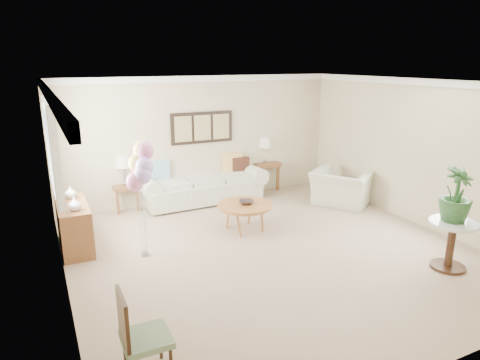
{
  "coord_description": "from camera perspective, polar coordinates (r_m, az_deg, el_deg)",
  "views": [
    {
      "loc": [
        -3.16,
        -5.33,
        2.9
      ],
      "look_at": [
        -0.27,
        0.6,
        1.05
      ],
      "focal_mm": 32.0,
      "sensor_mm": 36.0,
      "label": 1
    }
  ],
  "objects": [
    {
      "name": "vase_white",
      "position": [
        6.82,
        -21.19,
        -3.0
      ],
      "size": [
        0.19,
        0.19,
        0.2
      ],
      "primitive_type": "imported",
      "rotation": [
        0.0,
        0.0,
        -0.01
      ],
      "color": "white",
      "rests_on": "credenza"
    },
    {
      "name": "lamp_left",
      "position": [
        8.64,
        -15.29,
        2.29
      ],
      "size": [
        0.33,
        0.33,
        0.59
      ],
      "color": "gray",
      "rests_on": "end_table_left"
    },
    {
      "name": "vase_sage",
      "position": [
        7.45,
        -21.67,
        -1.55
      ],
      "size": [
        0.25,
        0.25,
        0.19
      ],
      "primitive_type": "imported",
      "rotation": [
        0.0,
        0.0,
        -0.42
      ],
      "color": "beige",
      "rests_on": "credenza"
    },
    {
      "name": "potted_plant",
      "position": [
        6.65,
        26.9,
        -1.71
      ],
      "size": [
        0.48,
        0.48,
        0.79
      ],
      "primitive_type": "imported",
      "rotation": [
        0.0,
        0.0,
        0.1
      ],
      "color": "#214D1F",
      "rests_on": "side_table"
    },
    {
      "name": "room_shell",
      "position": [
        6.35,
        3.35,
        4.07
      ],
      "size": [
        6.04,
        6.04,
        2.6
      ],
      "color": "beige",
      "rests_on": "ground"
    },
    {
      "name": "coffee_table",
      "position": [
        7.47,
        0.64,
        -3.51
      ],
      "size": [
        0.96,
        0.96,
        0.48
      ],
      "color": "#A97D3C",
      "rests_on": "ground"
    },
    {
      "name": "accent_chair",
      "position": [
        4.29,
        -13.37,
        -19.33
      ],
      "size": [
        0.44,
        0.44,
        0.9
      ],
      "color": "gray",
      "rests_on": "ground"
    },
    {
      "name": "wall_art_triptych",
      "position": [
        8.98,
        -5.07,
        6.97
      ],
      "size": [
        1.35,
        0.06,
        0.65
      ],
      "color": "black",
      "rests_on": "ground"
    },
    {
      "name": "decor_bowl",
      "position": [
        7.45,
        0.83,
        -2.98
      ],
      "size": [
        0.34,
        0.34,
        0.06
      ],
      "primitive_type": "imported",
      "rotation": [
        0.0,
        0.0,
        -0.38
      ],
      "color": "#2E2621",
      "rests_on": "coffee_table"
    },
    {
      "name": "armchair",
      "position": [
        9.07,
        13.37,
        -1.01
      ],
      "size": [
        1.41,
        1.45,
        0.72
      ],
      "primitive_type": "imported",
      "rotation": [
        0.0,
        0.0,
        2.12
      ],
      "color": "silver",
      "rests_on": "ground"
    },
    {
      "name": "balloon_cluster",
      "position": [
        6.39,
        -13.08,
        1.94
      ],
      "size": [
        0.45,
        0.44,
        1.77
      ],
      "color": "gray",
      "rests_on": "ground"
    },
    {
      "name": "ground_plane",
      "position": [
        6.84,
        4.33,
        -9.46
      ],
      "size": [
        6.0,
        6.0,
        0.0
      ],
      "primitive_type": "plane",
      "color": "tan"
    },
    {
      "name": "end_table_left",
      "position": [
        8.77,
        -15.04,
        -1.11
      ],
      "size": [
        0.49,
        0.45,
        0.53
      ],
      "color": "brown",
      "rests_on": "ground"
    },
    {
      "name": "sofa",
      "position": [
        9.12,
        -5.24,
        -0.36
      ],
      "size": [
        2.71,
        1.07,
        0.99
      ],
      "color": "silver",
      "rests_on": "ground"
    },
    {
      "name": "side_table",
      "position": [
        6.8,
        26.45,
        -6.39
      ],
      "size": [
        0.66,
        0.66,
        0.72
      ],
      "color": "silver",
      "rests_on": "ground"
    },
    {
      "name": "end_table_right",
      "position": [
        9.86,
        3.27,
        1.84
      ],
      "size": [
        0.6,
        0.54,
        0.65
      ],
      "color": "brown",
      "rests_on": "ground"
    },
    {
      "name": "credenza",
      "position": [
        7.29,
        -21.24,
        -5.74
      ],
      "size": [
        0.46,
        1.2,
        0.74
      ],
      "color": "brown",
      "rests_on": "ground"
    },
    {
      "name": "lamp_right",
      "position": [
        9.75,
        3.32,
        4.93
      ],
      "size": [
        0.32,
        0.32,
        0.57
      ],
      "color": "gray",
      "rests_on": "end_table_right"
    }
  ]
}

